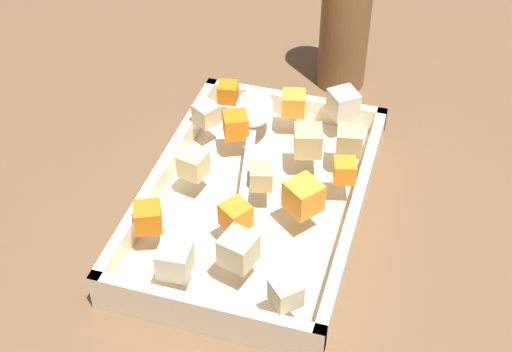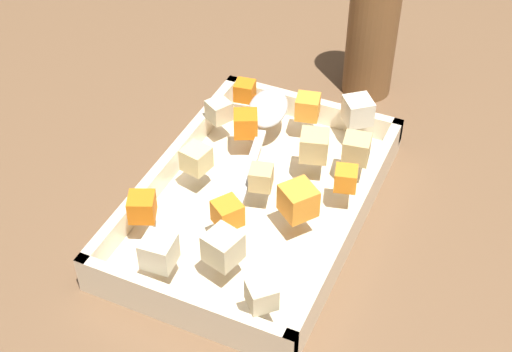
{
  "view_description": "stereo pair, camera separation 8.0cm",
  "coord_description": "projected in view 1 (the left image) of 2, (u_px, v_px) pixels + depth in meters",
  "views": [
    {
      "loc": [
        0.58,
        0.16,
        0.59
      ],
      "look_at": [
        0.01,
        -0.01,
        0.06
      ],
      "focal_mm": 51.79,
      "sensor_mm": 36.0,
      "label": 1
    },
    {
      "loc": [
        0.56,
        0.24,
        0.59
      ],
      "look_at": [
        0.01,
        -0.01,
        0.06
      ],
      "focal_mm": 51.79,
      "sensor_mm": 36.0,
      "label": 2
    }
  ],
  "objects": [
    {
      "name": "potato_chunk_corner_nw",
      "position": [
        349.0,
        140.0,
        0.84
      ],
      "size": [
        0.03,
        0.03,
        0.03
      ],
      "primitive_type": "cube",
      "rotation": [
        0.0,
        0.0,
        1.73
      ],
      "color": "tan",
      "rests_on": "baking_dish"
    },
    {
      "name": "carrot_chunk_back_center",
      "position": [
        290.0,
        103.0,
        0.89
      ],
      "size": [
        0.03,
        0.03,
        0.03
      ],
      "primitive_type": "cube",
      "rotation": [
        0.0,
        0.0,
        4.93
      ],
      "color": "orange",
      "rests_on": "baking_dish"
    },
    {
      "name": "ground_plane",
      "position": [
        264.0,
        208.0,
        0.84
      ],
      "size": [
        4.0,
        4.0,
        0.0
      ],
      "primitive_type": "plane",
      "color": "brown"
    },
    {
      "name": "potato_chunk_mid_left",
      "position": [
        238.0,
        250.0,
        0.71
      ],
      "size": [
        0.04,
        0.04,
        0.03
      ],
      "primitive_type": "cube",
      "rotation": [
        0.0,
        0.0,
        1.31
      ],
      "color": "beige",
      "rests_on": "baking_dish"
    },
    {
      "name": "carrot_chunk_heap_top",
      "position": [
        148.0,
        217.0,
        0.75
      ],
      "size": [
        0.04,
        0.04,
        0.03
      ],
      "primitive_type": "cube",
      "rotation": [
        0.0,
        0.0,
        3.55
      ],
      "color": "orange",
      "rests_on": "baking_dish"
    },
    {
      "name": "pepper_mill",
      "position": [
        346.0,
        11.0,
        0.96
      ],
      "size": [
        0.07,
        0.07,
        0.24
      ],
      "color": "brown",
      "rests_on": "ground_plane"
    },
    {
      "name": "carrot_chunk_mid_right",
      "position": [
        236.0,
        125.0,
        0.86
      ],
      "size": [
        0.04,
        0.04,
        0.03
      ],
      "primitive_type": "cube",
      "rotation": [
        0.0,
        0.0,
        5.16
      ],
      "color": "orange",
      "rests_on": "baking_dish"
    },
    {
      "name": "baking_dish",
      "position": [
        256.0,
        204.0,
        0.83
      ],
      "size": [
        0.35,
        0.23,
        0.05
      ],
      "color": "beige",
      "rests_on": "ground_plane"
    },
    {
      "name": "carrot_chunk_far_right",
      "position": [
        228.0,
        92.0,
        0.91
      ],
      "size": [
        0.03,
        0.03,
        0.02
      ],
      "primitive_type": "cube",
      "rotation": [
        0.0,
        0.0,
        3.31
      ],
      "color": "orange",
      "rests_on": "baking_dish"
    },
    {
      "name": "potato_chunk_corner_ne",
      "position": [
        308.0,
        141.0,
        0.84
      ],
      "size": [
        0.04,
        0.04,
        0.03
      ],
      "primitive_type": "cube",
      "rotation": [
        0.0,
        0.0,
        0.28
      ],
      "color": "tan",
      "rests_on": "baking_dish"
    },
    {
      "name": "potato_chunk_corner_se",
      "position": [
        259.0,
        176.0,
        0.8
      ],
      "size": [
        0.03,
        0.03,
        0.02
      ],
      "primitive_type": "cube",
      "rotation": [
        0.0,
        0.0,
        4.96
      ],
      "color": "tan",
      "rests_on": "baking_dish"
    },
    {
      "name": "serving_spoon",
      "position": [
        253.0,
        115.0,
        0.88
      ],
      "size": [
        0.25,
        0.08,
        0.02
      ],
      "rotation": [
        0.0,
        0.0,
        0.21
      ],
      "color": "silver",
      "rests_on": "baking_dish"
    },
    {
      "name": "carrot_chunk_under_handle",
      "position": [
        345.0,
        170.0,
        0.8
      ],
      "size": [
        0.03,
        0.03,
        0.02
      ],
      "primitive_type": "cube",
      "rotation": [
        0.0,
        0.0,
        3.4
      ],
      "color": "orange",
      "rests_on": "baking_dish"
    },
    {
      "name": "carrot_chunk_front_center",
      "position": [
        236.0,
        215.0,
        0.75
      ],
      "size": [
        0.04,
        0.04,
        0.03
      ],
      "primitive_type": "cube",
      "rotation": [
        0.0,
        0.0,
        5.68
      ],
      "color": "orange",
      "rests_on": "baking_dish"
    },
    {
      "name": "potato_chunk_far_left",
      "position": [
        286.0,
        293.0,
        0.68
      ],
      "size": [
        0.04,
        0.04,
        0.03
      ],
      "primitive_type": "cube",
      "rotation": [
        0.0,
        0.0,
        2.34
      ],
      "color": "beige",
      "rests_on": "baking_dish"
    },
    {
      "name": "potato_chunk_center",
      "position": [
        193.0,
        164.0,
        0.81
      ],
      "size": [
        0.03,
        0.03,
        0.03
      ],
      "primitive_type": "cube",
      "rotation": [
        0.0,
        0.0,
        4.52
      ],
      "color": "#E0CC89",
      "rests_on": "baking_dish"
    },
    {
      "name": "potato_chunk_rim_edge",
      "position": [
        206.0,
        114.0,
        0.88
      ],
      "size": [
        0.03,
        0.03,
        0.03
      ],
      "primitive_type": "cube",
      "rotation": [
        0.0,
        0.0,
        4.2
      ],
      "color": "beige",
      "rests_on": "baking_dish"
    },
    {
      "name": "carrot_chunk_near_right",
      "position": [
        303.0,
        196.0,
        0.77
      ],
      "size": [
        0.05,
        0.05,
        0.03
      ],
      "primitive_type": "cube",
      "rotation": [
        0.0,
        0.0,
        0.92
      ],
      "color": "orange",
      "rests_on": "baking_dish"
    },
    {
      "name": "potato_chunk_corner_sw",
      "position": [
        175.0,
        260.0,
        0.7
      ],
      "size": [
        0.03,
        0.03,
        0.03
      ],
      "primitive_type": "cube",
      "rotation": [
        0.0,
        0.0,
        3.23
      ],
      "color": "beige",
      "rests_on": "baking_dish"
    },
    {
      "name": "parsnip_chunk_near_spoon",
      "position": [
        343.0,
        103.0,
        0.89
      ],
      "size": [
        0.04,
        0.04,
        0.03
      ],
      "primitive_type": "cube",
      "rotation": [
        0.0,
        0.0,
        2.26
      ],
      "color": "silver",
      "rests_on": "baking_dish"
    }
  ]
}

